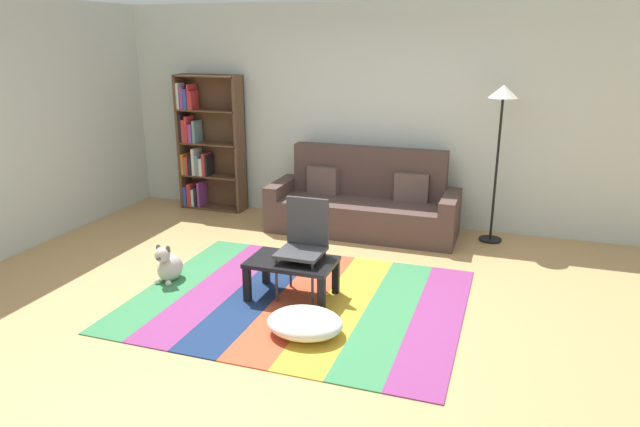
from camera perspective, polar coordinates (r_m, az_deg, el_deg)
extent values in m
plane|color=tan|center=(5.39, -1.85, -8.20)|extent=(14.00, 14.00, 0.00)
cube|color=silver|center=(7.37, 5.15, 9.62)|extent=(6.80, 0.10, 2.70)
cube|color=silver|center=(7.44, -25.28, 8.14)|extent=(0.10, 5.50, 2.70)
cube|color=#387F4C|center=(5.85, -13.64, -6.53)|extent=(0.41, 2.33, 0.01)
cube|color=#843370|center=(5.65, -10.05, -7.16)|extent=(0.41, 2.33, 0.01)
cube|color=navy|center=(5.48, -6.20, -7.81)|extent=(0.41, 2.33, 0.01)
cube|color=#C64C2D|center=(5.33, -2.10, -8.46)|extent=(0.41, 2.33, 0.01)
cube|color=gold|center=(5.21, 2.22, -9.10)|extent=(0.41, 2.33, 0.01)
cube|color=#387F4C|center=(5.12, 6.74, -9.70)|extent=(0.41, 2.33, 0.01)
cube|color=#843370|center=(5.06, 11.40, -10.27)|extent=(0.41, 2.33, 0.01)
cube|color=#4C3833|center=(7.04, 4.13, -0.32)|extent=(1.90, 0.80, 0.40)
cube|color=#4C3833|center=(7.19, 4.83, 4.16)|extent=(1.90, 0.20, 0.60)
cube|color=#4C3833|center=(7.33, -3.73, 1.06)|extent=(0.18, 0.80, 0.56)
cube|color=#4C3833|center=(6.84, 12.59, -0.52)|extent=(0.18, 0.80, 0.56)
cube|color=brown|center=(7.26, 0.35, 3.21)|extent=(0.42, 0.19, 0.36)
cube|color=brown|center=(7.00, 8.93, 2.48)|extent=(0.42, 0.19, 0.36)
cube|color=brown|center=(8.22, -13.30, 6.87)|extent=(0.04, 0.28, 1.81)
cube|color=brown|center=(7.80, -7.86, 6.64)|extent=(0.04, 0.28, 1.81)
cube|color=brown|center=(8.12, -10.19, 6.93)|extent=(0.90, 0.01, 1.81)
cube|color=brown|center=(8.21, -10.32, 0.66)|extent=(0.86, 0.28, 0.02)
cube|color=brown|center=(8.09, -10.48, 3.67)|extent=(0.86, 0.28, 0.02)
cube|color=brown|center=(8.00, -10.65, 6.77)|extent=(0.86, 0.28, 0.02)
cube|color=brown|center=(7.94, -10.83, 9.92)|extent=(0.86, 0.28, 0.02)
cube|color=brown|center=(7.90, -11.01, 13.11)|extent=(0.86, 0.28, 0.02)
cube|color=#334CB2|center=(8.35, -12.73, 1.81)|extent=(0.05, 0.25, 0.26)
cube|color=red|center=(8.30, -12.41, 1.92)|extent=(0.05, 0.22, 0.31)
cube|color=silver|center=(8.26, -12.14, 1.60)|extent=(0.04, 0.17, 0.24)
cube|color=black|center=(8.24, -11.87, 1.72)|extent=(0.04, 0.18, 0.28)
cube|color=purple|center=(8.24, -11.48, 1.96)|extent=(0.03, 0.25, 0.34)
cube|color=orange|center=(8.26, -12.96, 4.86)|extent=(0.04, 0.26, 0.28)
cube|color=#8C6647|center=(8.20, -12.87, 4.64)|extent=(0.03, 0.17, 0.24)
cube|color=red|center=(8.19, -12.66, 4.69)|extent=(0.03, 0.18, 0.26)
cube|color=black|center=(8.17, -12.35, 4.65)|extent=(0.05, 0.18, 0.25)
cube|color=silver|center=(8.15, -12.00, 5.06)|extent=(0.04, 0.22, 0.36)
cube|color=#668C99|center=(8.14, -11.62, 4.78)|extent=(0.05, 0.26, 0.28)
cube|color=silver|center=(8.12, -11.28, 4.60)|extent=(0.05, 0.25, 0.24)
cube|color=red|center=(8.07, -11.05, 4.79)|extent=(0.04, 0.21, 0.30)
cube|color=black|center=(8.05, -10.81, 4.68)|extent=(0.03, 0.21, 0.28)
cube|color=black|center=(8.13, -13.34, 8.19)|extent=(0.04, 0.17, 0.38)
cube|color=red|center=(8.11, -13.04, 7.92)|extent=(0.05, 0.16, 0.30)
cube|color=red|center=(8.10, -12.68, 8.10)|extent=(0.04, 0.21, 0.35)
cube|color=purple|center=(8.09, -12.30, 7.75)|extent=(0.05, 0.22, 0.25)
cube|color=#668C99|center=(8.05, -11.97, 7.89)|extent=(0.04, 0.21, 0.30)
cube|color=silver|center=(8.08, -13.54, 11.17)|extent=(0.04, 0.17, 0.34)
cube|color=purple|center=(8.06, -13.18, 11.00)|extent=(0.05, 0.18, 0.29)
cube|color=#334CB2|center=(8.03, -12.87, 10.90)|extent=(0.05, 0.17, 0.27)
cube|color=red|center=(8.02, -12.45, 11.14)|extent=(0.03, 0.23, 0.33)
cube|color=red|center=(8.00, -12.29, 10.83)|extent=(0.03, 0.19, 0.24)
cube|color=black|center=(5.25, -2.78, -4.78)|extent=(0.78, 0.49, 0.04)
cube|color=black|center=(5.28, -7.17, -6.87)|extent=(0.06, 0.06, 0.32)
cube|color=black|center=(5.03, 0.14, -7.98)|extent=(0.06, 0.06, 0.32)
cube|color=black|center=(5.62, -5.33, -5.27)|extent=(0.06, 0.06, 0.32)
cube|color=black|center=(5.39, 1.56, -6.21)|extent=(0.06, 0.06, 0.32)
ellipsoid|color=white|center=(4.71, -1.49, -10.69)|extent=(0.62, 0.52, 0.19)
ellipsoid|color=beige|center=(5.87, -14.51, -5.18)|extent=(0.22, 0.30, 0.26)
sphere|color=beige|center=(5.73, -15.21, -3.93)|extent=(0.15, 0.15, 0.15)
ellipsoid|color=#5B5750|center=(5.69, -15.53, -4.22)|extent=(0.06, 0.07, 0.05)
ellipsoid|color=#5B5750|center=(5.76, -15.58, -3.30)|extent=(0.05, 0.04, 0.08)
ellipsoid|color=#5B5750|center=(5.70, -14.70, -3.44)|extent=(0.05, 0.04, 0.08)
sphere|color=beige|center=(5.84, -15.65, -6.47)|extent=(0.06, 0.06, 0.06)
sphere|color=beige|center=(5.78, -14.66, -6.65)|extent=(0.06, 0.06, 0.06)
cylinder|color=black|center=(7.09, 16.35, -2.46)|extent=(0.26, 0.26, 0.02)
cylinder|color=black|center=(6.87, 16.92, 4.04)|extent=(0.03, 0.03, 1.62)
cone|color=white|center=(6.74, 17.58, 11.36)|extent=(0.32, 0.32, 0.14)
cube|color=black|center=(5.21, -1.92, -4.61)|extent=(0.12, 0.15, 0.02)
cube|color=#38383D|center=(5.22, -1.89, -3.83)|extent=(0.40, 0.40, 0.03)
cube|color=#38383D|center=(5.29, -1.23, -0.75)|extent=(0.40, 0.03, 0.44)
cylinder|color=#38383D|center=(5.22, -4.29, -6.58)|extent=(0.02, 0.02, 0.42)
cylinder|color=#38383D|center=(5.10, -0.75, -7.09)|extent=(0.02, 0.02, 0.42)
cylinder|color=#38383D|center=(5.50, -2.90, -5.24)|extent=(0.02, 0.02, 0.42)
cylinder|color=#38383D|center=(5.40, 0.47, -5.69)|extent=(0.02, 0.02, 0.42)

